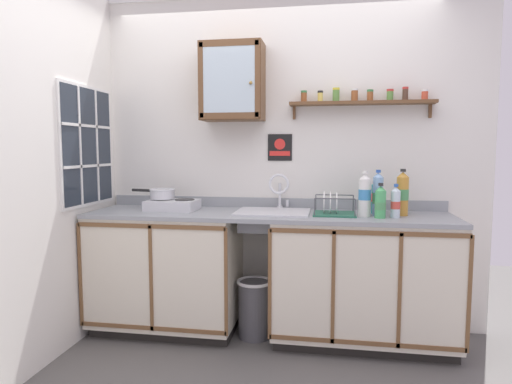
# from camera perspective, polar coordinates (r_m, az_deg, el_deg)

# --- Properties ---
(floor) EXTENTS (5.71, 5.71, 0.00)m
(floor) POSITION_cam_1_polar(r_m,az_deg,el_deg) (3.19, 0.36, -20.72)
(floor) COLOR #565451
(floor) RESTS_ON ground
(back_wall) EXTENTS (3.31, 0.07, 2.67)m
(back_wall) POSITION_cam_1_polar(r_m,az_deg,el_deg) (3.56, 2.20, 4.47)
(back_wall) COLOR silver
(back_wall) RESTS_ON ground
(side_wall_left) EXTENTS (0.05, 3.49, 2.67)m
(side_wall_left) POSITION_cam_1_polar(r_m,az_deg,el_deg) (3.15, -26.08, 3.60)
(side_wall_left) COLOR silver
(side_wall_left) RESTS_ON ground
(lower_cabinet_run) EXTENTS (1.12, 0.61, 0.91)m
(lower_cabinet_run) POSITION_cam_1_polar(r_m,az_deg,el_deg) (3.57, -11.40, -10.01)
(lower_cabinet_run) COLOR black
(lower_cabinet_run) RESTS_ON ground
(lower_cabinet_run_right) EXTENTS (1.30, 0.61, 0.91)m
(lower_cabinet_run_right) POSITION_cam_1_polar(r_m,az_deg,el_deg) (3.36, 13.54, -11.07)
(lower_cabinet_run_right) COLOR black
(lower_cabinet_run_right) RESTS_ON ground
(countertop) EXTENTS (2.67, 0.64, 0.03)m
(countertop) POSITION_cam_1_polar(r_m,az_deg,el_deg) (3.27, 1.44, -2.97)
(countertop) COLOR gray
(countertop) RESTS_ON lower_cabinet_run
(backsplash) EXTENTS (2.67, 0.02, 0.08)m
(backsplash) POSITION_cam_1_polar(r_m,az_deg,el_deg) (3.55, 2.11, -1.40)
(backsplash) COLOR gray
(backsplash) RESTS_ON countertop
(sink) EXTENTS (0.54, 0.48, 0.41)m
(sink) POSITION_cam_1_polar(r_m,az_deg,el_deg) (3.31, 2.27, -3.11)
(sink) COLOR silver
(sink) RESTS_ON countertop
(hot_plate_stove) EXTENTS (0.38, 0.28, 0.08)m
(hot_plate_stove) POSITION_cam_1_polar(r_m,az_deg,el_deg) (3.47, -10.68, -1.65)
(hot_plate_stove) COLOR silver
(hot_plate_stove) RESTS_ON countertop
(saucepan) EXTENTS (0.37, 0.20, 0.08)m
(saucepan) POSITION_cam_1_polar(r_m,az_deg,el_deg) (3.51, -12.04, -0.18)
(saucepan) COLOR silver
(saucepan) RESTS_ON hot_plate_stove
(bottle_juice_amber_0) EXTENTS (0.09, 0.09, 0.33)m
(bottle_juice_amber_0) POSITION_cam_1_polar(r_m,az_deg,el_deg) (3.30, 18.31, -0.22)
(bottle_juice_amber_0) COLOR gold
(bottle_juice_amber_0) RESTS_ON countertop
(bottle_water_blue_1) EXTENTS (0.07, 0.07, 0.32)m
(bottle_water_blue_1) POSITION_cam_1_polar(r_m,az_deg,el_deg) (3.24, 15.40, -0.36)
(bottle_water_blue_1) COLOR #8CB7E0
(bottle_water_blue_1) RESTS_ON countertop
(bottle_detergent_teal_2) EXTENTS (0.08, 0.08, 0.27)m
(bottle_detergent_teal_2) POSITION_cam_1_polar(r_m,az_deg,el_deg) (3.34, 15.25, -0.61)
(bottle_detergent_teal_2) COLOR teal
(bottle_detergent_teal_2) RESTS_ON countertop
(bottle_water_clear_3) EXTENTS (0.06, 0.06, 0.23)m
(bottle_water_clear_3) POSITION_cam_1_polar(r_m,az_deg,el_deg) (3.18, 17.51, -1.32)
(bottle_water_clear_3) COLOR silver
(bottle_water_clear_3) RESTS_ON countertop
(bottle_opaque_white_4) EXTENTS (0.09, 0.09, 0.32)m
(bottle_opaque_white_4) POSITION_cam_1_polar(r_m,az_deg,el_deg) (3.18, 13.81, -0.37)
(bottle_opaque_white_4) COLOR white
(bottle_opaque_white_4) RESTS_ON countertop
(bottle_soda_green_5) EXTENTS (0.08, 0.08, 0.24)m
(bottle_soda_green_5) POSITION_cam_1_polar(r_m,az_deg,el_deg) (3.14, 15.70, -1.33)
(bottle_soda_green_5) COLOR #4CB266
(bottle_soda_green_5) RESTS_ON countertop
(dish_rack) EXTENTS (0.30, 0.28, 0.17)m
(dish_rack) POSITION_cam_1_polar(r_m,az_deg,el_deg) (3.23, 9.86, -2.22)
(dish_rack) COLOR #26664C
(dish_rack) RESTS_ON countertop
(wall_cabinet) EXTENTS (0.48, 0.28, 0.59)m
(wall_cabinet) POSITION_cam_1_polar(r_m,az_deg,el_deg) (3.50, -3.04, 13.94)
(wall_cabinet) COLOR brown
(spice_shelf) EXTENTS (1.07, 0.14, 0.23)m
(spice_shelf) POSITION_cam_1_polar(r_m,az_deg,el_deg) (3.47, 13.39, 11.33)
(spice_shelf) COLOR brown
(warning_sign) EXTENTS (0.19, 0.01, 0.21)m
(warning_sign) POSITION_cam_1_polar(r_m,az_deg,el_deg) (3.53, 3.09, 5.73)
(warning_sign) COLOR black
(window) EXTENTS (0.03, 0.71, 0.90)m
(window) POSITION_cam_1_polar(r_m,az_deg,el_deg) (3.57, -20.88, 5.55)
(window) COLOR #262D38
(trash_bin) EXTENTS (0.27, 0.27, 0.44)m
(trash_bin) POSITION_cam_1_polar(r_m,az_deg,el_deg) (3.43, -0.21, -14.64)
(trash_bin) COLOR #4C4C51
(trash_bin) RESTS_ON ground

